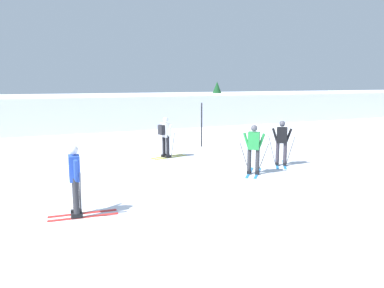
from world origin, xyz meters
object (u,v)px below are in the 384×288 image
at_px(skier_white, 165,135).
at_px(trail_marker_pole, 202,125).
at_px(skier_blue, 75,179).
at_px(conifer_far_left, 217,97).
at_px(skier_black, 282,142).
at_px(skier_green, 254,148).

relative_size(skier_white, trail_marker_pole, 0.80).
height_order(skier_white, trail_marker_pole, trail_marker_pole).
relative_size(skier_blue, conifer_far_left, 0.54).
relative_size(skier_black, skier_white, 1.00).
height_order(skier_blue, skier_green, same).
height_order(skier_black, skier_green, same).
height_order(skier_blue, conifer_far_left, conifer_far_left).
height_order(skier_blue, skier_black, same).
distance_m(skier_green, skier_white, 4.33).
bearing_deg(skier_white, skier_black, -43.38).
bearing_deg(skier_blue, conifer_far_left, 54.19).
bearing_deg(skier_white, skier_blue, -127.33).
relative_size(skier_black, trail_marker_pole, 0.80).
xyz_separation_m(skier_blue, skier_white, (4.39, 5.75, 0.04)).
relative_size(skier_blue, skier_green, 1.00).
bearing_deg(trail_marker_pole, skier_green, -98.38).
bearing_deg(trail_marker_pole, skier_black, -80.43).
xyz_separation_m(skier_white, conifer_far_left, (10.17, 14.42, 0.94)).
bearing_deg(trail_marker_pole, skier_white, -144.21).
bearing_deg(skier_black, skier_white, 136.62).
distance_m(skier_green, trail_marker_pole, 5.90).
bearing_deg(skier_blue, skier_black, 17.65).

